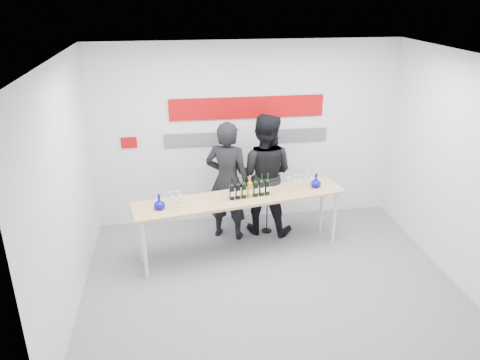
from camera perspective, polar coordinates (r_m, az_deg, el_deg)
The scene contains 12 objects.
ground at distance 6.58m, azimuth 3.60°, elevation -12.15°, with size 5.00×5.00×0.00m, color slate.
back_wall at distance 7.72m, azimuth 0.83°, elevation 5.62°, with size 5.00×0.04×3.00m, color silver.
signage at distance 7.60m, azimuth 0.46°, elevation 7.75°, with size 3.38×0.02×0.79m.
tasting_table at distance 6.79m, azimuth 0.12°, elevation -2.57°, with size 3.17×1.16×0.93m.
wine_bottles at distance 6.69m, azimuth 1.21°, elevation -0.79°, with size 0.62×0.18×0.33m.
decanter_left at distance 6.45m, azimuth -9.82°, elevation -2.62°, with size 0.16×0.16×0.21m, color #070B91, non-canonical shape.
decanter_right at distance 7.14m, azimuth 9.23°, elevation -0.04°, with size 0.16×0.16×0.21m, color #070B91, non-canonical shape.
glasses_left at distance 6.51m, azimuth -7.88°, elevation -2.39°, with size 0.19×0.24×0.18m.
glasses_right at distance 7.06m, azimuth 7.34°, elevation -0.33°, with size 0.39×0.27×0.18m.
presenter_left at distance 7.24m, azimuth -1.54°, elevation -0.15°, with size 0.70×0.46×1.91m, color black.
presenter_right at distance 7.41m, azimuth 2.92°, elevation 0.67°, with size 0.96×0.75×1.97m, color black.
mic_stand at distance 7.58m, azimuth 3.32°, elevation -3.34°, with size 0.17×0.17×1.44m.
Camera 1 is at (-1.19, -5.29, 3.74)m, focal length 35.00 mm.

